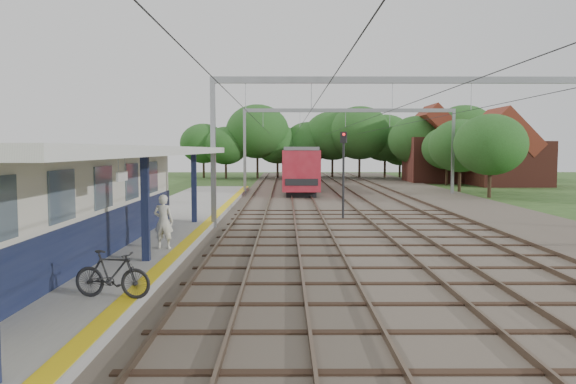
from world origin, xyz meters
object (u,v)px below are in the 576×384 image
object	(u,v)px
person	(163,221)
train	(297,164)
bicycle	(112,274)
signal_post	(343,163)

from	to	relation	value
person	train	bearing A→B (deg)	-92.06
bicycle	signal_post	bearing A→B (deg)	-12.46
bicycle	train	xyz separation A→B (m)	(5.10, 46.41, 1.22)
bicycle	signal_post	world-z (taller)	signal_post
train	signal_post	xyz separation A→B (m)	(1.85, -29.60, 0.86)
bicycle	signal_post	size ratio (longest dim) A/B	0.39
person	bicycle	world-z (taller)	person
bicycle	train	bearing A→B (deg)	3.74
train	person	bearing A→B (deg)	-97.57
signal_post	bicycle	bearing A→B (deg)	-90.48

